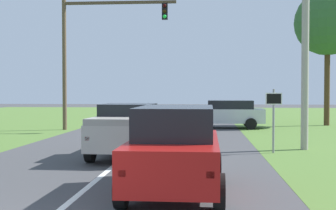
{
  "coord_description": "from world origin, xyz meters",
  "views": [
    {
      "loc": [
        2.77,
        -5.87,
        2.29
      ],
      "look_at": [
        0.99,
        15.89,
        1.6
      ],
      "focal_mm": 48.57,
      "sensor_mm": 36.0,
      "label": 1
    }
  ],
  "objects_px": {
    "crossing_suv_far": "(227,113)",
    "traffic_light": "(92,41)",
    "pickup_truck_lead": "(129,129)",
    "utility_pole_right": "(305,36)",
    "red_suv_near": "(175,148)",
    "oak_tree_right": "(328,23)",
    "keep_moving_sign": "(274,112)"
  },
  "relations": [
    {
      "from": "red_suv_near",
      "to": "keep_moving_sign",
      "type": "bearing_deg",
      "value": 64.95
    },
    {
      "from": "pickup_truck_lead",
      "to": "utility_pole_right",
      "type": "height_order",
      "value": "utility_pole_right"
    },
    {
      "from": "pickup_truck_lead",
      "to": "oak_tree_right",
      "type": "xyz_separation_m",
      "value": [
        10.62,
        14.96,
        5.78
      ]
    },
    {
      "from": "crossing_suv_far",
      "to": "red_suv_near",
      "type": "bearing_deg",
      "value": -96.46
    },
    {
      "from": "red_suv_near",
      "to": "traffic_light",
      "type": "height_order",
      "value": "traffic_light"
    },
    {
      "from": "red_suv_near",
      "to": "pickup_truck_lead",
      "type": "height_order",
      "value": "red_suv_near"
    },
    {
      "from": "keep_moving_sign",
      "to": "red_suv_near",
      "type": "bearing_deg",
      "value": -115.05
    },
    {
      "from": "traffic_light",
      "to": "oak_tree_right",
      "type": "bearing_deg",
      "value": 17.88
    },
    {
      "from": "red_suv_near",
      "to": "traffic_light",
      "type": "bearing_deg",
      "value": 110.38
    },
    {
      "from": "traffic_light",
      "to": "pickup_truck_lead",
      "type": "bearing_deg",
      "value": -69.15
    },
    {
      "from": "traffic_light",
      "to": "oak_tree_right",
      "type": "relative_size",
      "value": 0.89
    },
    {
      "from": "traffic_light",
      "to": "crossing_suv_far",
      "type": "relative_size",
      "value": 1.76
    },
    {
      "from": "red_suv_near",
      "to": "utility_pole_right",
      "type": "bearing_deg",
      "value": 60.18
    },
    {
      "from": "keep_moving_sign",
      "to": "oak_tree_right",
      "type": "relative_size",
      "value": 0.26
    },
    {
      "from": "traffic_light",
      "to": "utility_pole_right",
      "type": "relative_size",
      "value": 0.9
    },
    {
      "from": "red_suv_near",
      "to": "crossing_suv_far",
      "type": "xyz_separation_m",
      "value": [
        2.02,
        17.84,
        -0.1
      ]
    },
    {
      "from": "oak_tree_right",
      "to": "keep_moving_sign",
      "type": "bearing_deg",
      "value": -111.75
    },
    {
      "from": "oak_tree_right",
      "to": "crossing_suv_far",
      "type": "height_order",
      "value": "oak_tree_right"
    },
    {
      "from": "utility_pole_right",
      "to": "crossing_suv_far",
      "type": "bearing_deg",
      "value": 104.04
    },
    {
      "from": "traffic_light",
      "to": "red_suv_near",
      "type": "bearing_deg",
      "value": -69.62
    },
    {
      "from": "utility_pole_right",
      "to": "traffic_light",
      "type": "bearing_deg",
      "value": 142.54
    },
    {
      "from": "pickup_truck_lead",
      "to": "oak_tree_right",
      "type": "bearing_deg",
      "value": 54.63
    },
    {
      "from": "keep_moving_sign",
      "to": "oak_tree_right",
      "type": "bearing_deg",
      "value": 68.25
    },
    {
      "from": "utility_pole_right",
      "to": "keep_moving_sign",
      "type": "bearing_deg",
      "value": -140.77
    },
    {
      "from": "crossing_suv_far",
      "to": "traffic_light",
      "type": "bearing_deg",
      "value": -165.78
    },
    {
      "from": "crossing_suv_far",
      "to": "utility_pole_right",
      "type": "height_order",
      "value": "utility_pole_right"
    },
    {
      "from": "keep_moving_sign",
      "to": "utility_pole_right",
      "type": "xyz_separation_m",
      "value": [
        1.35,
        1.1,
        2.91
      ]
    },
    {
      "from": "oak_tree_right",
      "to": "utility_pole_right",
      "type": "distance_m",
      "value": 13.51
    },
    {
      "from": "traffic_light",
      "to": "keep_moving_sign",
      "type": "relative_size",
      "value": 3.39
    },
    {
      "from": "red_suv_near",
      "to": "utility_pole_right",
      "type": "height_order",
      "value": "utility_pole_right"
    },
    {
      "from": "red_suv_near",
      "to": "utility_pole_right",
      "type": "distance_m",
      "value": 9.69
    },
    {
      "from": "crossing_suv_far",
      "to": "oak_tree_right",
      "type": "bearing_deg",
      "value": 22.05
    }
  ]
}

